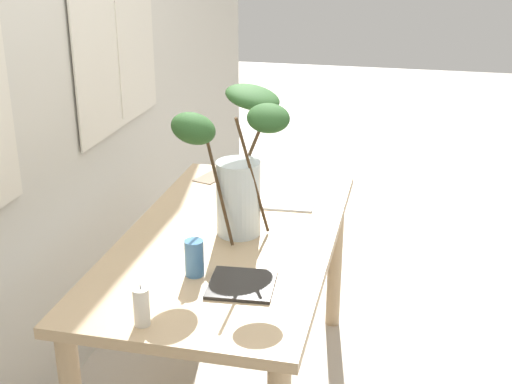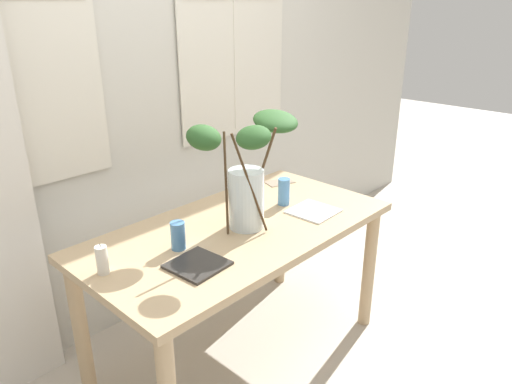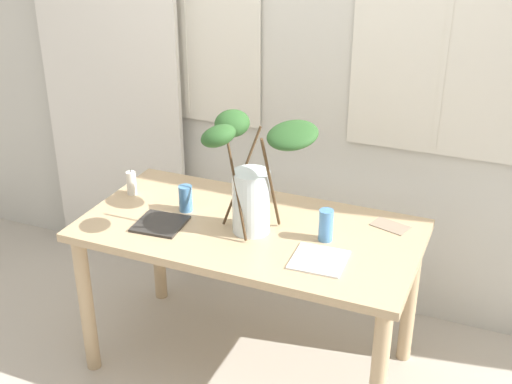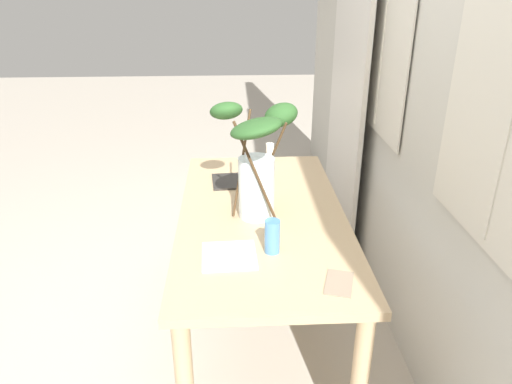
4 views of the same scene
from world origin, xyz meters
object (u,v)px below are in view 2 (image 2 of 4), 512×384
Objects in this scene: drinking_glass_blue_right at (284,192)px; pillar_candle at (102,260)px; vase_with_branches at (246,173)px; dining_table at (240,246)px; drinking_glass_blue_left at (178,236)px; plate_square_right at (313,211)px; plate_square_left at (197,265)px.

pillar_candle is at bearing 176.15° from drinking_glass_blue_right.
drinking_glass_blue_right is (0.31, 0.04, -0.19)m from vase_with_branches.
dining_table is 0.38m from drinking_glass_blue_right.
dining_table is 0.67m from pillar_candle.
vase_with_branches is 4.41× the size of drinking_glass_blue_left.
drinking_glass_blue_right is at bearing -3.85° from pillar_candle.
plate_square_right reaches higher than dining_table.
pillar_candle reaches higher than dining_table.
plate_square_right is (0.69, -0.18, -0.06)m from drinking_glass_blue_left.
drinking_glass_blue_left is at bearing 170.97° from vase_with_branches.
drinking_glass_blue_right is 0.98m from pillar_candle.
drinking_glass_blue_left is (-0.33, 0.03, 0.16)m from dining_table.
dining_table is at bearing -5.37° from drinking_glass_blue_left.
vase_with_branches is at bearing -46.66° from dining_table.
vase_with_branches is (0.02, -0.02, 0.36)m from dining_table.
vase_with_branches is at bearing -172.21° from drinking_glass_blue_right.
plate_square_left is at bearing -164.09° from vase_with_branches.
pillar_candle is at bearing 166.88° from plate_square_right.
plate_square_left is (-0.70, -0.15, -0.06)m from drinking_glass_blue_right.
drinking_glass_blue_left reaches higher than plate_square_right.
pillar_candle reaches higher than drinking_glass_blue_left.
vase_with_branches is 0.48m from plate_square_left.
drinking_glass_blue_left is 0.18m from plate_square_left.
vase_with_branches reaches higher than drinking_glass_blue_left.
drinking_glass_blue_right is at bearing 99.21° from plate_square_right.
drinking_glass_blue_left is 0.71m from plate_square_right.
drinking_glass_blue_left is at bearing 174.63° from dining_table.
drinking_glass_blue_right is at bearing 3.05° from dining_table.
drinking_glass_blue_left is at bearing 77.05° from plate_square_left.
drinking_glass_blue_left is 0.58× the size of plate_square_right.
plate_square_right is at bearing -14.75° from drinking_glass_blue_left.
plate_square_right is 1.67× the size of pillar_candle.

